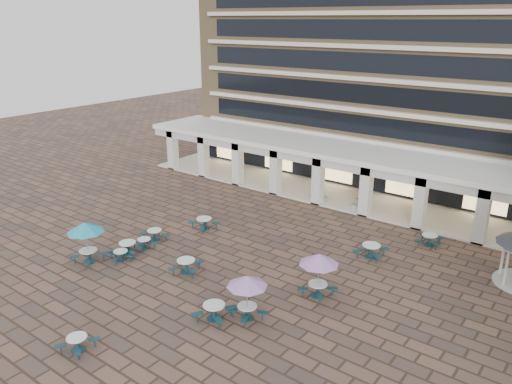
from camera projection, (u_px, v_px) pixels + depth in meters
ground at (244, 267)px, 30.69m from camera, size 120.00×120.00×0.00m
apartment_building at (415, 40)px, 45.71m from camera, size 40.00×15.50×25.20m
retail_arcade at (356, 166)px, 40.84m from camera, size 42.00×6.60×4.40m
picnic_table_0 at (128, 247)px, 32.24m from camera, size 2.23×2.23×0.82m
picnic_table_1 at (121, 255)px, 31.40m from camera, size 1.81×1.81×0.66m
picnic_table_2 at (77, 342)px, 22.86m from camera, size 1.80×1.80×0.71m
picnic_table_4 at (85, 229)px, 30.57m from camera, size 2.31×2.31×2.66m
picnic_table_5 at (186, 265)px, 29.91m from camera, size 2.25×2.25×0.82m
picnic_table_6 at (247, 283)px, 24.74m from camera, size 2.10×2.10×2.42m
picnic_table_7 at (214, 310)px, 25.20m from camera, size 2.16×2.16×0.85m
picnic_table_8 at (144, 242)px, 33.09m from camera, size 1.70×1.70×0.66m
picnic_table_9 at (155, 234)px, 34.28m from camera, size 2.00×2.00×0.75m
picnic_table_10 at (371, 250)px, 31.80m from camera, size 2.04×2.04×0.87m
picnic_table_11 at (319, 261)px, 26.76m from camera, size 2.20×2.20×2.54m
picnic_table_12 at (204, 223)px, 36.07m from camera, size 2.12×2.12×0.83m
picnic_table_13 at (429, 239)px, 33.50m from camera, size 1.86×1.86×0.77m
planter_left at (319, 195)px, 41.52m from camera, size 1.50×0.71×1.33m
planter_right at (361, 205)px, 39.33m from camera, size 1.50×0.70×1.31m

